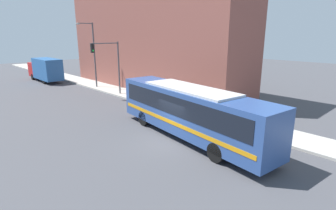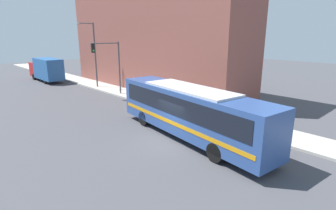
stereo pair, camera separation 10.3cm
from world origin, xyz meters
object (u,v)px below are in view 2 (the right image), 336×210
at_px(traffic_light_pole, 110,59).
at_px(delivery_truck, 46,69).
at_px(street_lamp, 93,50).
at_px(fire_hydrant, 186,108).
at_px(city_bus, 189,109).

bearing_deg(traffic_light_pole, delivery_truck, 96.50).
bearing_deg(street_lamp, delivery_truck, 105.58).
height_order(fire_hydrant, street_lamp, street_lamp).
distance_m(traffic_light_pole, street_lamp, 5.55).
bearing_deg(fire_hydrant, traffic_light_pole, 95.24).
relative_size(fire_hydrant, street_lamp, 0.09).
height_order(city_bus, street_lamp, street_lamp).
xyz_separation_m(city_bus, fire_hydrant, (3.76, 3.70, -1.42)).
height_order(delivery_truck, street_lamp, street_lamp).
bearing_deg(street_lamp, traffic_light_pole, -99.69).
xyz_separation_m(delivery_truck, fire_hydrant, (2.61, -24.93, -1.25)).
height_order(fire_hydrant, traffic_light_pole, traffic_light_pole).
distance_m(city_bus, delivery_truck, 28.66).
bearing_deg(traffic_light_pole, fire_hydrant, -84.76).
bearing_deg(delivery_truck, street_lamp, -74.42).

